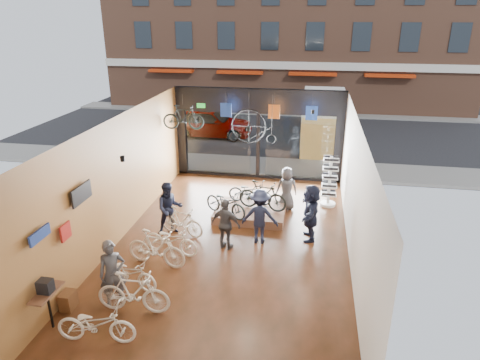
% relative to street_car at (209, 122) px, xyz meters
% --- Properties ---
extents(ground_plane, '(7.00, 12.00, 0.04)m').
position_rel_street_car_xyz_m(ground_plane, '(3.60, -12.00, -0.85)').
color(ground_plane, black).
rests_on(ground_plane, ground).
extents(ceiling, '(7.00, 12.00, 0.04)m').
position_rel_street_car_xyz_m(ceiling, '(3.60, -12.00, 2.99)').
color(ceiling, black).
rests_on(ceiling, ground).
extents(wall_left, '(0.04, 12.00, 3.80)m').
position_rel_street_car_xyz_m(wall_left, '(0.08, -12.00, 1.07)').
color(wall_left, '#A66B37').
rests_on(wall_left, ground).
extents(wall_right, '(0.04, 12.00, 3.80)m').
position_rel_street_car_xyz_m(wall_right, '(7.12, -12.00, 1.07)').
color(wall_right, beige).
rests_on(wall_right, ground).
extents(wall_back, '(7.00, 0.04, 3.80)m').
position_rel_street_car_xyz_m(wall_back, '(3.60, -18.02, 1.07)').
color(wall_back, beige).
rests_on(wall_back, ground).
extents(storefront, '(7.00, 0.26, 3.80)m').
position_rel_street_car_xyz_m(storefront, '(3.60, -6.00, 1.07)').
color(storefront, black).
rests_on(storefront, ground).
extents(exit_sign, '(0.35, 0.06, 0.18)m').
position_rel_street_car_xyz_m(exit_sign, '(1.20, -6.12, 2.22)').
color(exit_sign, '#198C26').
rests_on(exit_sign, storefront).
extents(street_road, '(30.00, 18.00, 0.02)m').
position_rel_street_car_xyz_m(street_road, '(3.60, 3.00, -0.84)').
color(street_road, black).
rests_on(street_road, ground).
extents(sidewalk_near, '(30.00, 2.40, 0.12)m').
position_rel_street_car_xyz_m(sidewalk_near, '(3.60, -4.80, -0.77)').
color(sidewalk_near, slate).
rests_on(sidewalk_near, ground).
extents(sidewalk_far, '(30.00, 2.00, 0.12)m').
position_rel_street_car_xyz_m(sidewalk_far, '(3.60, 7.00, -0.77)').
color(sidewalk_far, slate).
rests_on(sidewalk_far, ground).
extents(opposite_building, '(26.00, 5.00, 14.00)m').
position_rel_street_car_xyz_m(opposite_building, '(3.60, 9.50, 6.17)').
color(opposite_building, brown).
rests_on(opposite_building, ground).
extents(street_car, '(4.86, 1.96, 1.66)m').
position_rel_street_car_xyz_m(street_car, '(0.00, 0.00, 0.00)').
color(street_car, gray).
rests_on(street_car, street_road).
extents(box_truck, '(2.25, 6.74, 2.66)m').
position_rel_street_car_xyz_m(box_truck, '(6.37, -1.00, 0.50)').
color(box_truck, silver).
rests_on(box_truck, street_road).
extents(floor_bike_0, '(1.77, 0.76, 0.90)m').
position_rel_street_car_xyz_m(floor_bike_0, '(1.54, -16.50, -0.38)').
color(floor_bike_0, beige).
rests_on(floor_bike_0, ground_plane).
extents(floor_bike_1, '(1.78, 0.56, 1.06)m').
position_rel_street_car_xyz_m(floor_bike_1, '(1.93, -15.44, -0.30)').
color(floor_bike_1, beige).
rests_on(floor_bike_1, ground_plane).
extents(floor_bike_2, '(1.73, 0.95, 0.86)m').
position_rel_street_car_xyz_m(floor_bike_2, '(1.43, -14.52, -0.40)').
color(floor_bike_2, beige).
rests_on(floor_bike_2, ground_plane).
extents(floor_bike_3, '(1.84, 0.79, 1.07)m').
position_rel_street_car_xyz_m(floor_bike_3, '(1.75, -13.41, -0.29)').
color(floor_bike_3, beige).
rests_on(floor_bike_3, ground_plane).
extents(floor_bike_4, '(1.76, 0.89, 0.88)m').
position_rel_street_car_xyz_m(floor_bike_4, '(1.95, -12.73, -0.39)').
color(floor_bike_4, beige).
rests_on(floor_bike_4, ground_plane).
extents(floor_bike_5, '(1.64, 0.88, 0.95)m').
position_rel_street_car_xyz_m(floor_bike_5, '(1.91, -11.59, -0.35)').
color(floor_bike_5, beige).
rests_on(floor_bike_5, ground_plane).
extents(display_platform, '(2.40, 1.80, 0.30)m').
position_rel_street_car_xyz_m(display_platform, '(3.87, -9.91, -0.68)').
color(display_platform, brown).
rests_on(display_platform, ground_plane).
extents(display_bike_left, '(1.77, 1.37, 0.90)m').
position_rel_street_car_xyz_m(display_bike_left, '(3.13, -10.56, -0.08)').
color(display_bike_left, black).
rests_on(display_bike_left, display_platform).
extents(display_bike_mid, '(1.78, 0.84, 1.03)m').
position_rel_street_car_xyz_m(display_bike_mid, '(4.28, -9.91, -0.01)').
color(display_bike_mid, black).
rests_on(display_bike_mid, display_platform).
extents(display_bike_right, '(1.66, 0.81, 0.84)m').
position_rel_street_car_xyz_m(display_bike_right, '(3.78, -9.44, -0.11)').
color(display_bike_right, black).
rests_on(display_bike_right, display_platform).
extents(customer_0, '(0.75, 0.67, 1.71)m').
position_rel_street_car_xyz_m(customer_0, '(1.35, -15.23, 0.03)').
color(customer_0, '#3F3F44').
rests_on(customer_0, ground_plane).
extents(customer_1, '(1.04, 0.95, 1.73)m').
position_rel_street_car_xyz_m(customer_1, '(1.52, -11.52, 0.04)').
color(customer_1, '#161C33').
rests_on(customer_1, ground_plane).
extents(customer_2, '(1.01, 0.64, 1.60)m').
position_rel_street_car_xyz_m(customer_2, '(3.48, -12.18, -0.03)').
color(customer_2, '#3F3F44').
rests_on(customer_2, ground_plane).
extents(customer_3, '(1.13, 0.65, 1.74)m').
position_rel_street_car_xyz_m(customer_3, '(4.41, -11.61, 0.04)').
color(customer_3, '#161C33').
rests_on(customer_3, ground_plane).
extents(customer_4, '(0.87, 0.68, 1.57)m').
position_rel_street_car_xyz_m(customer_4, '(5.05, -9.07, -0.04)').
color(customer_4, '#3F3F44').
rests_on(customer_4, ground_plane).
extents(customer_5, '(0.57, 1.69, 1.81)m').
position_rel_street_car_xyz_m(customer_5, '(5.93, -11.13, 0.08)').
color(customer_5, '#161C33').
rests_on(customer_5, ground_plane).
extents(sunglasses_rack, '(0.65, 0.58, 1.89)m').
position_rel_street_car_xyz_m(sunglasses_rack, '(6.55, -8.50, 0.12)').
color(sunglasses_rack, white).
rests_on(sunglasses_rack, ground_plane).
extents(wall_merch, '(0.40, 2.40, 2.60)m').
position_rel_street_car_xyz_m(wall_merch, '(0.22, -15.50, 0.47)').
color(wall_merch, navy).
rests_on(wall_merch, wall_left).
extents(penny_farthing, '(1.69, 0.06, 1.35)m').
position_rel_street_car_xyz_m(penny_farthing, '(3.67, -7.26, 1.67)').
color(penny_farthing, black).
rests_on(penny_farthing, ceiling).
extents(hung_bike, '(1.62, 0.59, 0.95)m').
position_rel_street_car_xyz_m(hung_bike, '(0.94, -7.80, 2.10)').
color(hung_bike, black).
rests_on(hung_bike, ceiling).
extents(jersey_left, '(0.45, 0.03, 0.55)m').
position_rel_street_car_xyz_m(jersey_left, '(2.40, -6.80, 2.22)').
color(jersey_left, '#1E3F99').
rests_on(jersey_left, ceiling).
extents(jersey_mid, '(0.45, 0.03, 0.55)m').
position_rel_street_car_xyz_m(jersey_mid, '(4.31, -6.80, 2.22)').
color(jersey_mid, '#CC5919').
rests_on(jersey_mid, ceiling).
extents(jersey_right, '(0.45, 0.03, 0.55)m').
position_rel_street_car_xyz_m(jersey_right, '(5.75, -6.80, 2.22)').
color(jersey_right, '#1E3F99').
rests_on(jersey_right, ceiling).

